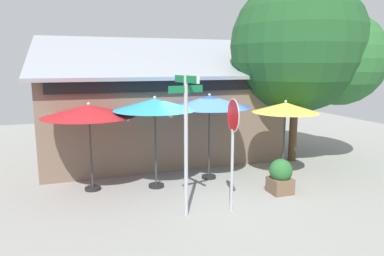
{
  "coord_description": "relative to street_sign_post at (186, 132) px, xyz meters",
  "views": [
    {
      "loc": [
        -3.52,
        -8.78,
        3.5
      ],
      "look_at": [
        -0.12,
        1.2,
        1.6
      ],
      "focal_mm": 33.08,
      "sensor_mm": 36.0,
      "label": 1
    }
  ],
  "objects": [
    {
      "name": "patio_umbrella_teal_center",
      "position": [
        -0.23,
        2.12,
        0.38
      ],
      "size": [
        2.33,
        2.33,
        2.64
      ],
      "color": "black",
      "rests_on": "ground"
    },
    {
      "name": "shade_tree",
      "position": [
        5.52,
        3.22,
        2.04
      ],
      "size": [
        5.27,
        4.72,
        6.52
      ],
      "color": "brown",
      "rests_on": "ground"
    },
    {
      "name": "ground_plane",
      "position": [
        1.12,
        1.31,
        -2.05
      ],
      "size": [
        28.0,
        28.0,
        0.1
      ],
      "primitive_type": "cube",
      "color": "gray"
    },
    {
      "name": "stop_sign",
      "position": [
        1.11,
        -0.11,
        -0.09
      ],
      "size": [
        0.1,
        0.78,
        2.73
      ],
      "color": "#A8AAB2",
      "rests_on": "ground"
    },
    {
      "name": "street_sign_post",
      "position": [
        0.0,
        0.0,
        0.0
      ],
      "size": [
        0.87,
        0.93,
        3.28
      ],
      "color": "#A8AAB2",
      "rests_on": "ground"
    },
    {
      "name": "cafe_building",
      "position": [
        0.72,
        5.84,
        -0.28
      ],
      "size": [
        8.85,
        5.47,
        4.66
      ],
      "color": "#705B4C",
      "rests_on": "ground"
    },
    {
      "name": "patio_umbrella_royal_blue_right",
      "position": [
        1.51,
        2.39,
        0.38
      ],
      "size": [
        2.48,
        2.48,
        2.64
      ],
      "color": "black",
      "rests_on": "ground"
    },
    {
      "name": "patio_umbrella_mustard_far_right",
      "position": [
        3.74,
        1.74,
        0.18
      ],
      "size": [
        2.03,
        2.03,
        2.43
      ],
      "color": "black",
      "rests_on": "ground"
    },
    {
      "name": "sidewalk_planter",
      "position": [
        2.9,
        0.55,
        -1.51
      ],
      "size": [
        0.63,
        0.63,
        0.96
      ],
      "color": "brown",
      "rests_on": "ground"
    },
    {
      "name": "patio_umbrella_crimson_left",
      "position": [
        -1.98,
        2.47,
        0.24
      ],
      "size": [
        2.54,
        2.54,
        2.49
      ],
      "color": "black",
      "rests_on": "ground"
    }
  ]
}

